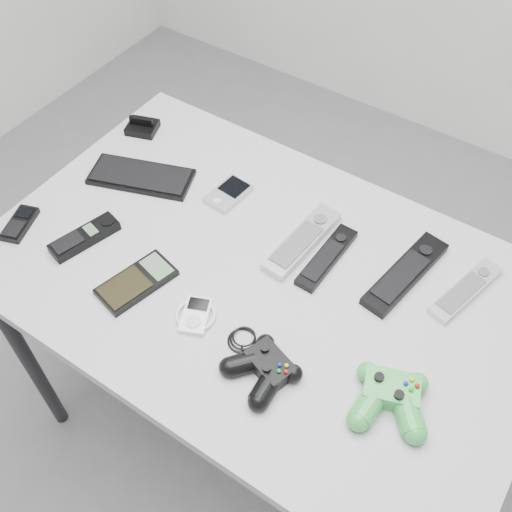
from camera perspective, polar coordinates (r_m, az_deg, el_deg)
The scene contains 15 objects.
floor at distance 1.92m, azimuth -1.58°, elevation -17.80°, with size 3.50×3.50×0.00m, color slate.
desk at distance 1.32m, azimuth 0.45°, elevation -3.48°, with size 1.17×0.75×0.78m.
pda_keyboard at distance 1.48m, azimuth -10.89°, elevation 7.47°, with size 0.25×0.10×0.02m, color black.
dock_bracket at distance 1.61m, azimuth -10.82°, elevation 12.23°, with size 0.08×0.07×0.04m, color black.
pda at distance 1.41m, azimuth -2.66°, elevation 5.98°, with size 0.07×0.11×0.02m, color #ACABB3.
remote_silver_a at distance 1.31m, azimuth 4.43°, elevation 1.50°, with size 0.06×0.23×0.03m, color #ACABB3.
remote_black_a at distance 1.29m, azimuth 6.77°, elevation -0.08°, with size 0.04×0.19×0.02m, color black.
remote_black_b at distance 1.29m, azimuth 14.06°, elevation -1.57°, with size 0.06×0.25×0.02m, color black.
remote_silver_b at distance 1.30m, azimuth 19.34°, elevation -3.05°, with size 0.05×0.20×0.02m, color #B6B7BD.
mobile_phone at distance 1.45m, azimuth -21.59°, elevation 2.90°, with size 0.05×0.10×0.02m, color black.
cordless_handset at distance 1.37m, azimuth -16.02°, elevation 1.78°, with size 0.05×0.16×0.02m, color black.
calculator at distance 1.27m, azimuth -11.31°, elevation -2.42°, with size 0.08×0.16×0.02m, color black.
mp3_player at distance 1.20m, azimuth -5.76°, elevation -5.63°, with size 0.08×0.09×0.02m, color silver.
controller_black at distance 1.12m, azimuth 0.80°, elevation -10.59°, with size 0.21×0.13×0.04m, color black, non-canonical shape.
controller_green at distance 1.12m, azimuth 12.69°, elevation -12.92°, with size 0.14×0.15×0.05m, color #24843D, non-canonical shape.
Camera 1 is at (0.43, -0.55, 1.79)m, focal length 42.00 mm.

